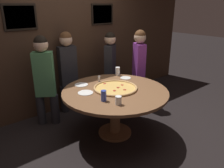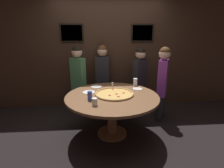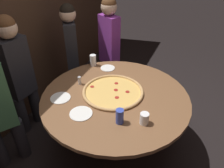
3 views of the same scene
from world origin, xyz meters
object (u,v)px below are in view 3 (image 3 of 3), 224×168
object	(u,v)px
condiment_shaker	(80,80)
diner_far_left	(71,49)
white_plate_right_side	(81,113)
drink_cup_near_left	(120,116)
giant_pizza	(113,91)
white_plate_far_back	(60,98)
diner_side_right	(109,42)
dining_table	(115,105)
white_plate_near_front	(108,68)
drink_cup_far_left	(93,60)
diner_side_left	(18,70)
drink_cup_beside_pizza	(144,119)

from	to	relation	value
condiment_shaker	diner_far_left	size ratio (longest dim) A/B	0.07
white_plate_right_side	condiment_shaker	bearing A→B (deg)	31.34
drink_cup_near_left	giant_pizza	bearing A→B (deg)	30.30
white_plate_far_back	diner_far_left	world-z (taller)	diner_far_left
condiment_shaker	diner_far_left	distance (m)	0.82
diner_side_right	white_plate_far_back	bearing A→B (deg)	-61.83
dining_table	condiment_shaker	bearing A→B (deg)	84.76
white_plate_right_side	dining_table	bearing A→B (deg)	-25.12
white_plate_near_front	drink_cup_far_left	bearing A→B (deg)	90.24
dining_table	drink_cup_far_left	world-z (taller)	drink_cup_far_left
dining_table	diner_side_left	bearing A→B (deg)	96.43
white_plate_right_side	condiment_shaker	distance (m)	0.52
white_plate_near_front	diner_side_right	distance (m)	0.61
drink_cup_near_left	diner_far_left	xyz separation A→B (m)	(1.05, 1.16, 0.01)
diner_side_right	dining_table	bearing A→B (deg)	-36.14
condiment_shaker	diner_side_right	bearing A→B (deg)	4.53
drink_cup_beside_pizza	diner_side_left	xyz separation A→B (m)	(0.15, 1.58, 0.05)
drink_cup_far_left	diner_side_left	world-z (taller)	diner_side_left
dining_table	white_plate_right_side	bearing A→B (deg)	154.88
condiment_shaker	diner_side_left	xyz separation A→B (m)	(-0.17, 0.72, 0.06)
white_plate_right_side	white_plate_near_front	size ratio (longest dim) A/B	1.20
diner_far_left	diner_side_right	distance (m)	0.57
white_plate_near_front	white_plate_far_back	bearing A→B (deg)	165.83
drink_cup_beside_pizza	drink_cup_far_left	xyz separation A→B (m)	(0.79, 0.92, 0.02)
white_plate_right_side	diner_side_right	bearing A→B (deg)	13.49
drink_cup_near_left	diner_side_right	world-z (taller)	diner_side_right
giant_pizza	white_plate_right_side	distance (m)	0.47
giant_pizza	drink_cup_beside_pizza	xyz separation A→B (m)	(-0.33, -0.44, 0.04)
drink_cup_beside_pizza	drink_cup_far_left	world-z (taller)	drink_cup_far_left
dining_table	white_plate_near_front	distance (m)	0.61
white_plate_right_side	white_plate_far_back	xyz separation A→B (m)	(0.13, 0.32, 0.00)
condiment_shaker	diner_side_left	world-z (taller)	diner_side_left
drink_cup_beside_pizza	diner_far_left	distance (m)	1.68
dining_table	condiment_shaker	size ratio (longest dim) A/B	16.19
dining_table	drink_cup_near_left	bearing A→B (deg)	-151.96
diner_far_left	diner_side_right	bearing A→B (deg)	95.22
white_plate_far_back	drink_cup_near_left	bearing A→B (deg)	-97.43
white_plate_right_side	white_plate_far_back	bearing A→B (deg)	68.09
white_plate_near_front	condiment_shaker	distance (m)	0.48
diner_far_left	diner_side_left	world-z (taller)	diner_side_left
drink_cup_near_left	diner_far_left	distance (m)	1.56
white_plate_right_side	diner_side_right	distance (m)	1.50
white_plate_near_front	diner_side_left	xyz separation A→B (m)	(-0.63, 0.86, 0.11)
drink_cup_beside_pizza	white_plate_near_front	world-z (taller)	drink_cup_beside_pizza
drink_cup_far_left	diner_side_right	size ratio (longest dim) A/B	0.10
drink_cup_beside_pizza	drink_cup_near_left	bearing A→B (deg)	110.54
dining_table	condiment_shaker	distance (m)	0.49
dining_table	diner_far_left	distance (m)	1.20
diner_far_left	white_plate_near_front	bearing A→B (deg)	38.48
white_plate_far_back	diner_side_right	bearing A→B (deg)	1.24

